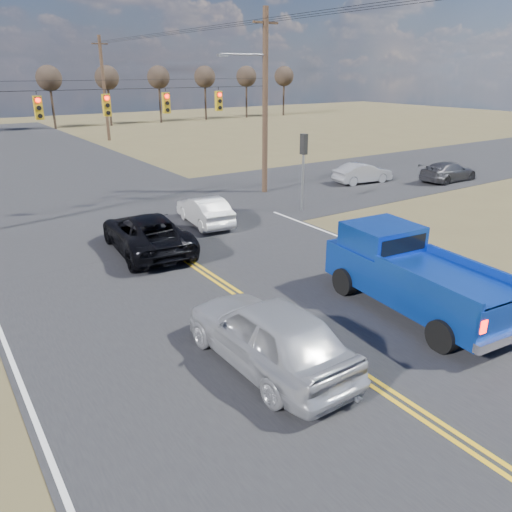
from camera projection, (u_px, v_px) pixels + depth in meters
ground at (397, 400)px, 11.03m from camera, size 160.00×160.00×0.00m
road_main at (191, 263)px, 18.80m from camera, size 14.00×120.00×0.02m
road_cross at (118, 215)px, 25.01m from camera, size 120.00×12.00×0.02m
signal_gantry at (119, 110)px, 23.33m from camera, size 19.60×4.83×10.00m
utility_poles at (114, 108)px, 22.40m from camera, size 19.60×58.32×10.00m
treeline at (57, 90)px, 29.96m from camera, size 87.00×117.80×7.40m
pickup_truck at (412, 275)px, 14.85m from camera, size 2.90×6.34×2.31m
silver_suv at (269, 333)px, 12.03m from camera, size 2.19×5.20×1.76m
black_suv at (147, 233)px, 19.79m from camera, size 3.06×5.77×1.54m
white_car_queue at (205, 211)px, 23.32m from camera, size 1.85×4.17×1.33m
dgrey_car_queue at (141, 232)px, 20.33m from camera, size 1.96×4.37×1.24m
cross_car_east_near at (363, 173)px, 31.91m from camera, size 1.86×4.03×1.28m
cross_car_east_far at (448, 172)px, 32.39m from camera, size 1.81×4.38×1.27m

